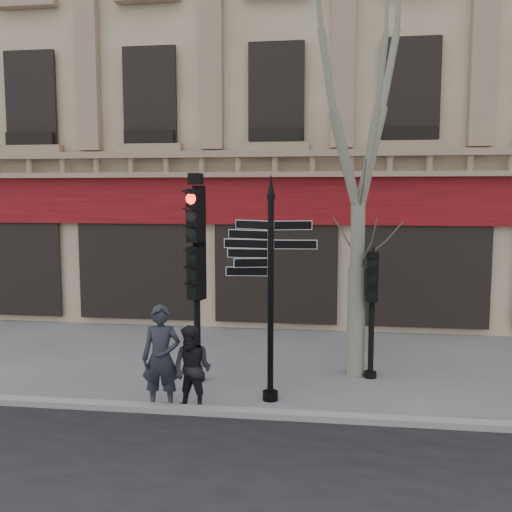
# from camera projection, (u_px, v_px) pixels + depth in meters

# --- Properties ---
(ground) EXTENTS (80.00, 80.00, 0.00)m
(ground) POSITION_uv_depth(u_px,v_px,m) (250.00, 389.00, 11.12)
(ground) COLOR slate
(ground) RESTS_ON ground
(kerb) EXTENTS (80.00, 0.25, 0.12)m
(kerb) POSITION_uv_depth(u_px,v_px,m) (238.00, 413.00, 9.73)
(kerb) COLOR gray
(kerb) RESTS_ON ground
(building) EXTENTS (28.00, 15.52, 18.00)m
(building) POSITION_uv_depth(u_px,v_px,m) (296.00, 61.00, 22.44)
(building) COLOR tan
(building) RESTS_ON ground
(fingerpost) EXTENTS (1.89, 1.89, 4.15)m
(fingerpost) POSITION_uv_depth(u_px,v_px,m) (271.00, 250.00, 10.21)
(fingerpost) COLOR black
(fingerpost) RESTS_ON ground
(traffic_signal_main) EXTENTS (0.54, 0.45, 4.19)m
(traffic_signal_main) POSITION_uv_depth(u_px,v_px,m) (196.00, 251.00, 11.33)
(traffic_signal_main) COLOR black
(traffic_signal_main) RESTS_ON ground
(traffic_signal_secondary) EXTENTS (0.46, 0.35, 2.61)m
(traffic_signal_secondary) POSITION_uv_depth(u_px,v_px,m) (372.00, 291.00, 11.59)
(traffic_signal_secondary) COLOR black
(traffic_signal_secondary) RESTS_ON ground
(plane_tree) EXTENTS (3.31, 3.31, 8.80)m
(plane_tree) POSITION_uv_depth(u_px,v_px,m) (361.00, 73.00, 11.29)
(plane_tree) COLOR gray
(plane_tree) RESTS_ON ground
(pedestrian_a) EXTENTS (0.71, 0.50, 1.87)m
(pedestrian_a) POSITION_uv_depth(u_px,v_px,m) (161.00, 358.00, 9.92)
(pedestrian_a) COLOR #23242E
(pedestrian_a) RESTS_ON ground
(pedestrian_b) EXTENTS (0.87, 0.75, 1.52)m
(pedestrian_b) POSITION_uv_depth(u_px,v_px,m) (192.00, 369.00, 9.87)
(pedestrian_b) COLOR black
(pedestrian_b) RESTS_ON ground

